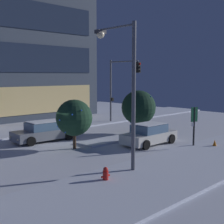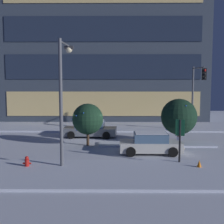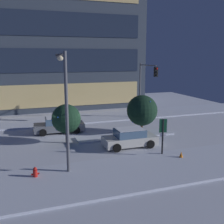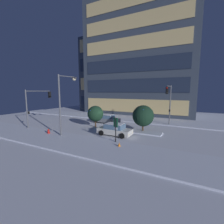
% 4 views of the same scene
% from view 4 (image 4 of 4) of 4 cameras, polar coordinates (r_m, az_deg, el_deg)
% --- Properties ---
extents(ground, '(52.00, 52.00, 0.00)m').
position_cam_4_polar(ground, '(24.94, -5.05, -5.19)').
color(ground, silver).
extents(curb_strip_near, '(52.00, 5.20, 0.14)m').
position_cam_4_polar(curb_strip_near, '(18.94, -18.39, -9.53)').
color(curb_strip_near, silver).
rests_on(curb_strip_near, ground).
extents(curb_strip_far, '(52.00, 5.20, 0.14)m').
position_cam_4_polar(curb_strip_far, '(31.81, 2.73, -2.24)').
color(curb_strip_far, silver).
rests_on(curb_strip_far, ground).
extents(median_strip, '(9.00, 1.80, 0.14)m').
position_cam_4_polar(median_strip, '(22.21, 5.99, -6.64)').
color(median_strip, silver).
rests_on(median_strip, ground).
extents(office_tower_main, '(25.91, 10.76, 35.40)m').
position_cam_4_polar(office_tower_main, '(42.28, 10.05, 24.27)').
color(office_tower_main, '#384251').
rests_on(office_tower_main, ground).
extents(office_tower_secondary, '(12.93, 12.07, 19.61)m').
position_cam_4_polar(office_tower_secondary, '(46.53, -0.71, 12.93)').
color(office_tower_secondary, '#384251').
rests_on(office_tower_secondary, ground).
extents(car_near, '(4.38, 2.05, 1.49)m').
position_cam_4_polar(car_near, '(19.90, 0.99, -6.38)').
color(car_near, silver).
rests_on(car_near, ground).
extents(car_far, '(4.85, 2.28, 1.49)m').
position_cam_4_polar(car_far, '(27.38, -2.07, -2.49)').
color(car_far, slate).
rests_on(car_far, ground).
extents(traffic_light_corner_far_right, '(0.32, 4.10, 6.40)m').
position_cam_4_polar(traffic_light_corner_far_right, '(25.40, 19.85, 4.53)').
color(traffic_light_corner_far_right, '#565960').
rests_on(traffic_light_corner_far_right, ground).
extents(traffic_light_corner_near_left, '(0.32, 4.54, 5.69)m').
position_cam_4_polar(traffic_light_corner_near_left, '(26.67, -25.34, 3.47)').
color(traffic_light_corner_near_left, '#565960').
rests_on(traffic_light_corner_near_left, ground).
extents(street_lamp_arched, '(0.56, 2.87, 7.44)m').
position_cam_4_polar(street_lamp_arched, '(20.31, -16.76, 5.45)').
color(street_lamp_arched, '#565960').
rests_on(street_lamp_arched, ground).
extents(fire_hydrant, '(0.48, 0.26, 0.73)m').
position_cam_4_polar(fire_hydrant, '(21.80, -21.89, -6.67)').
color(fire_hydrant, red).
rests_on(fire_hydrant, ground).
extents(parking_info_sign, '(0.55, 0.19, 2.75)m').
position_cam_4_polar(parking_info_sign, '(16.70, 1.32, -5.43)').
color(parking_info_sign, black).
rests_on(parking_info_sign, ground).
extents(decorated_tree_median, '(2.47, 2.41, 3.29)m').
position_cam_4_polar(decorated_tree_median, '(24.14, -5.99, -0.62)').
color(decorated_tree_median, '#473323').
rests_on(decorated_tree_median, ground).
extents(decorated_tree_left_of_median, '(2.86, 2.86, 3.62)m').
position_cam_4_polar(decorated_tree_left_of_median, '(21.69, 11.14, -1.37)').
color(decorated_tree_left_of_median, '#473323').
rests_on(decorated_tree_left_of_median, ground).
extents(construction_cone, '(0.36, 0.36, 0.55)m').
position_cam_4_polar(construction_cone, '(15.81, 2.61, -11.79)').
color(construction_cone, orange).
rests_on(construction_cone, ground).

